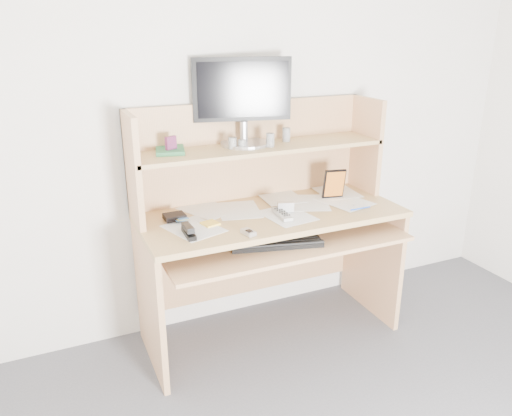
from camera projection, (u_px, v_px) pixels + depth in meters
name	position (u px, v px, depth m)	size (l,w,h in m)	color
back_wall	(248.00, 110.00, 2.77)	(3.60, 0.04, 2.50)	silver
desk	(265.00, 217.00, 2.75)	(1.40, 0.70, 1.30)	tan
paper_clutter	(272.00, 212.00, 2.66)	(1.32, 0.54, 0.01)	white
keyboard	(276.00, 241.00, 2.51)	(0.49, 0.27, 0.03)	black
tv_remote	(282.00, 214.00, 2.59)	(0.05, 0.18, 0.02)	#AEAEA8
flip_phone	(248.00, 232.00, 2.37)	(0.04, 0.08, 0.02)	#B9B9BC
stapler	(189.00, 230.00, 2.35)	(0.04, 0.15, 0.05)	black
wallet	(175.00, 217.00, 2.55)	(0.11, 0.09, 0.03)	black
sticky_note_pad	(210.00, 224.00, 2.50)	(0.08, 0.08, 0.01)	yellow
digital_camera	(286.00, 207.00, 2.65)	(0.09, 0.03, 0.05)	#B4B3B6
game_case	(334.00, 184.00, 2.83)	(0.12, 0.01, 0.17)	black
blue_pen	(360.00, 208.00, 2.69)	(0.01, 0.01, 0.12)	blue
card_box	(171.00, 145.00, 2.51)	(0.06, 0.02, 0.09)	maroon
shelf_book	(170.00, 150.00, 2.54)	(0.14, 0.20, 0.02)	#34824D
chip_stack_a	(232.00, 143.00, 2.60)	(0.04, 0.04, 0.06)	black
chip_stack_b	(270.00, 140.00, 2.64)	(0.04, 0.04, 0.07)	silver
chip_stack_c	(242.00, 144.00, 2.61)	(0.04, 0.04, 0.05)	black
chip_stack_d	(286.00, 135.00, 2.77)	(0.04, 0.04, 0.08)	silver
monitor	(243.00, 99.00, 2.64)	(0.52, 0.26, 0.46)	#B8B8BD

